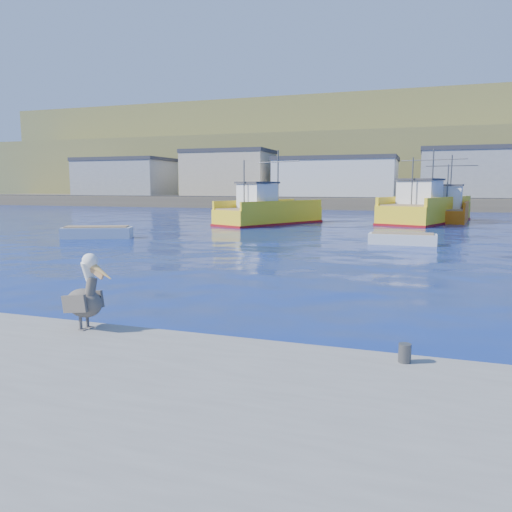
{
  "coord_description": "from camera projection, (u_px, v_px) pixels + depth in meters",
  "views": [
    {
      "loc": [
        3.19,
        -11.31,
        3.26
      ],
      "look_at": [
        -1.44,
        2.42,
        1.22
      ],
      "focal_mm": 35.0,
      "sensor_mm": 36.0,
      "label": 1
    }
  ],
  "objects": [
    {
      "name": "ground",
      "position": [
        280.0,
        322.0,
        12.08
      ],
      "size": [
        260.0,
        260.0,
        0.0
      ],
      "primitive_type": "plane",
      "color": "navy",
      "rests_on": "ground"
    },
    {
      "name": "dock_bollards",
      "position": [
        260.0,
        338.0,
        8.6
      ],
      "size": [
        36.2,
        0.2,
        0.3
      ],
      "color": "#4C4C4C",
      "rests_on": "dock"
    },
    {
      "name": "far_shore",
      "position": [
        412.0,
        161.0,
        113.31
      ],
      "size": [
        200.0,
        81.0,
        24.0
      ],
      "color": "brown",
      "rests_on": "ground"
    },
    {
      "name": "trawler_yellow_a",
      "position": [
        268.0,
        212.0,
        42.99
      ],
      "size": [
        7.75,
        10.99,
        6.42
      ],
      "color": "yellow",
      "rests_on": "ground"
    },
    {
      "name": "trawler_yellow_b",
      "position": [
        425.0,
        210.0,
        44.88
      ],
      "size": [
        8.36,
        13.52,
        6.7
      ],
      "color": "yellow",
      "rests_on": "ground"
    },
    {
      "name": "boat_orange",
      "position": [
        448.0,
        210.0,
        46.35
      ],
      "size": [
        4.58,
        9.09,
        6.14
      ],
      "color": "#D85E09",
      "rests_on": "ground"
    },
    {
      "name": "skiff_left",
      "position": [
        97.0,
        233.0,
        31.41
      ],
      "size": [
        4.48,
        3.0,
        0.92
      ],
      "color": "silver",
      "rests_on": "ground"
    },
    {
      "name": "skiff_mid",
      "position": [
        402.0,
        240.0,
        28.01
      ],
      "size": [
        3.68,
        1.3,
        0.8
      ],
      "color": "silver",
      "rests_on": "ground"
    },
    {
      "name": "pelican",
      "position": [
        85.0,
        297.0,
        9.61
      ],
      "size": [
        1.22,
        0.59,
        1.5
      ],
      "color": "#595451",
      "rests_on": "dock"
    }
  ]
}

